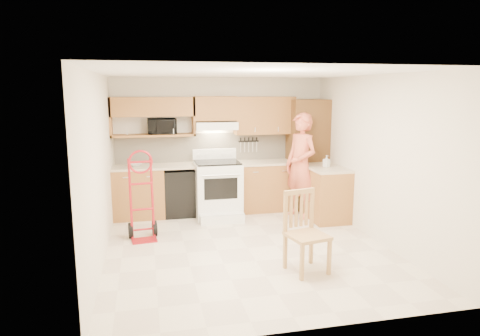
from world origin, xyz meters
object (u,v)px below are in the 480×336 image
object	(u,v)px
microwave	(162,126)
hand_truck	(142,200)
range	(218,185)
dining_chair	(307,233)
person	(301,166)

from	to	relation	value
microwave	hand_truck	size ratio (longest dim) A/B	0.40
range	dining_chair	size ratio (longest dim) A/B	1.17
range	hand_truck	world-z (taller)	hand_truck
dining_chair	person	bearing A→B (deg)	59.71
microwave	dining_chair	world-z (taller)	microwave
range	hand_truck	size ratio (longest dim) A/B	0.95
microwave	person	world-z (taller)	person
microwave	dining_chair	bearing A→B (deg)	-64.07
hand_truck	dining_chair	distance (m)	2.63
microwave	person	size ratio (longest dim) A/B	0.27
microwave	range	world-z (taller)	microwave
range	dining_chair	bearing A→B (deg)	-75.21
microwave	hand_truck	xyz separation A→B (m)	(-0.39, -1.37, -1.00)
dining_chair	range	bearing A→B (deg)	92.73
range	dining_chair	distance (m)	2.70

